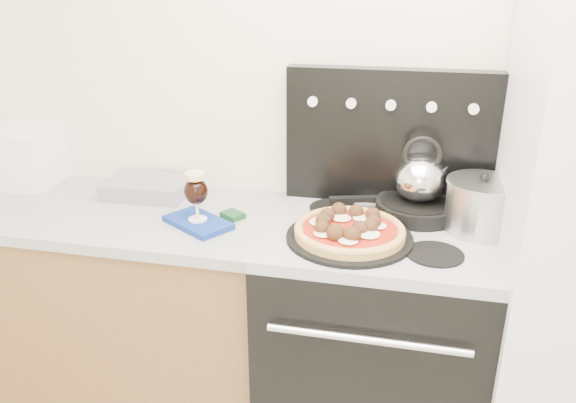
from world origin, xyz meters
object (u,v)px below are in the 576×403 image
(pizza, at_px, (350,228))
(stock_pot, at_px, (481,207))
(beer_glass, at_px, (196,196))
(skillet, at_px, (417,208))
(toaster_oven, at_px, (13,155))
(base_cabinet, at_px, (106,309))
(stove_body, at_px, (372,346))
(oven_mitt, at_px, (198,222))
(tea_kettle, at_px, (420,175))
(pizza_pan, at_px, (349,237))

(pizza, relative_size, stock_pot, 1.55)
(pizza, height_order, stock_pot, stock_pot)
(beer_glass, bearing_deg, skillet, 15.92)
(toaster_oven, height_order, skillet, toaster_oven)
(base_cabinet, bearing_deg, stove_body, -1.30)
(base_cabinet, distance_m, skillet, 1.34)
(beer_glass, bearing_deg, oven_mitt, 0.00)
(tea_kettle, bearing_deg, base_cabinet, 171.97)
(oven_mitt, bearing_deg, tea_kettle, 15.92)
(oven_mitt, height_order, tea_kettle, tea_kettle)
(tea_kettle, height_order, stock_pot, tea_kettle)
(toaster_oven, xyz_separation_m, oven_mitt, (0.93, -0.27, -0.11))
(stove_body, distance_m, oven_mitt, 0.79)
(base_cabinet, distance_m, stock_pot, 1.54)
(beer_glass, height_order, pizza, beer_glass)
(skillet, bearing_deg, base_cabinet, -173.90)
(skillet, bearing_deg, pizza, -130.06)
(tea_kettle, bearing_deg, stock_pot, -37.41)
(tea_kettle, xyz_separation_m, stock_pot, (0.20, -0.09, -0.07))
(beer_glass, distance_m, pizza_pan, 0.55)
(beer_glass, relative_size, stock_pot, 0.77)
(beer_glass, bearing_deg, stock_pot, 7.56)
(toaster_oven, xyz_separation_m, beer_glass, (0.93, -0.27, -0.01))
(toaster_oven, height_order, stock_pot, toaster_oven)
(stove_body, height_order, tea_kettle, tea_kettle)
(tea_kettle, bearing_deg, oven_mitt, -178.20)
(oven_mitt, relative_size, pizza, 0.68)
(beer_glass, height_order, skillet, beer_glass)
(toaster_oven, relative_size, oven_mitt, 1.54)
(stove_body, distance_m, beer_glass, 0.86)
(stove_body, height_order, skillet, skillet)
(base_cabinet, height_order, skillet, skillet)
(skillet, bearing_deg, beer_glass, -164.08)
(pizza, relative_size, tea_kettle, 1.80)
(stove_body, distance_m, toaster_oven, 1.68)
(base_cabinet, height_order, stove_body, stove_body)
(toaster_oven, relative_size, stock_pot, 1.62)
(toaster_oven, xyz_separation_m, pizza, (1.47, -0.31, -0.06))
(beer_glass, xyz_separation_m, pizza_pan, (0.54, -0.04, -0.08))
(base_cabinet, bearing_deg, beer_glass, -10.21)
(beer_glass, distance_m, tea_kettle, 0.79)
(stove_body, xyz_separation_m, beer_glass, (-0.63, -0.06, 0.57))
(base_cabinet, distance_m, oven_mitt, 0.68)
(toaster_oven, xyz_separation_m, skillet, (1.69, -0.05, -0.07))
(oven_mitt, xyz_separation_m, pizza_pan, (0.54, -0.04, 0.02))
(tea_kettle, bearing_deg, beer_glass, -178.20)
(base_cabinet, xyz_separation_m, stove_body, (1.10, -0.02, 0.01))
(base_cabinet, height_order, stock_pot, stock_pot)
(skillet, height_order, stock_pot, stock_pot)
(pizza_pan, bearing_deg, tea_kettle, 49.94)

